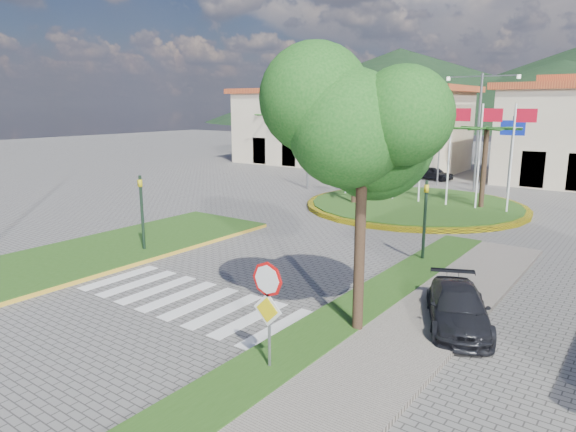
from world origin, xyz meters
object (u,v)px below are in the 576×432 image
Objects in this scene: roundabout_island at (415,205)px; car_side_right at (458,308)px; deciduous_tree at (363,137)px; car_dark_a at (433,173)px; white_van at (378,171)px; car_dark_b at (527,175)px; stop_sign at (268,299)px.

roundabout_island reaches higher than car_side_right.
deciduous_tree reaches higher than roundabout_island.
deciduous_tree is at bearing -72.09° from roundabout_island.
car_dark_a is (-8.82, 28.63, -4.63)m from deciduous_tree.
car_side_right is at bearing 45.00° from deciduous_tree.
white_van is at bearing 126.37° from roundabout_island.
car_side_right is (4.24, -28.69, -0.13)m from car_dark_b.
car_dark_b is (6.58, 2.05, 0.13)m from car_dark_a.
deciduous_tree is 2.11× the size of car_dark_a.
stop_sign is 32.62m from white_van.
roundabout_island is 3.35× the size of car_side_right.
car_dark_a is at bearing 107.12° from deciduous_tree.
roundabout_island reaches higher than stop_sign.
deciduous_tree is 1.64× the size of car_dark_b.
stop_sign is at bearing -154.13° from car_dark_a.
deciduous_tree is (0.60, 3.04, 3.38)m from stop_sign.
car_dark_b is at bearing -61.35° from car_dark_a.
car_dark_b is at bearing 94.17° from deciduous_tree.
deciduous_tree reaches higher than car_dark_a.
white_van is (-7.46, 10.13, 0.36)m from roundabout_island.
roundabout_island is at bearing -152.73° from car_dark_a.
deciduous_tree reaches higher than car_dark_b.
deciduous_tree is 5.42m from car_side_right.
white_van is at bearing 115.53° from deciduous_tree.
car_dark_b reaches higher than white_van.
deciduous_tree is 31.10m from car_dark_b.
roundabout_island is 1.87× the size of deciduous_tree.
roundabout_island is 16.77m from car_side_right.
car_side_right is at bearing 174.19° from car_dark_b.
car_dark_a is at bearing -60.92° from white_van.
deciduous_tree is at bearing -159.25° from car_side_right.
car_dark_b is (10.72, 3.56, 0.15)m from white_van.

